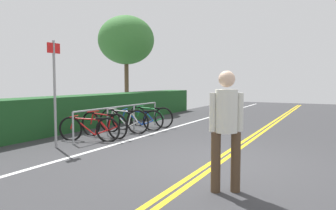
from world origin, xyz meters
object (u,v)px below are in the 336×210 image
Objects in this scene: sign_post_near at (55,85)px; pedestrian at (226,122)px; bike_rack at (122,113)px; bicycle_1 at (104,125)px; bicycle_2 at (124,121)px; bicycle_4 at (150,117)px; bicycle_0 at (89,129)px; tree_mid at (126,40)px; bicycle_3 at (138,120)px.

pedestrian is at bearing -104.09° from sign_post_near.
bicycle_1 is at bearing 178.99° from bike_rack.
bicycle_2 is 0.96× the size of bicycle_4.
bicycle_0 is 8.99m from tree_mid.
bike_rack is at bearing -2.36° from sign_post_near.
bicycle_4 is at bearing -2.48° from bike_rack.
bicycle_2 is (0.07, -0.03, -0.25)m from bike_rack.
bicycle_2 is 1.58m from bicycle_4.
pedestrian is 12.98m from tree_mid.
tree_mid is (5.78, 3.86, 3.37)m from bicycle_2.
bike_rack is 2.73m from sign_post_near.
bicycle_1 is at bearing -150.33° from tree_mid.
bike_rack is 0.90m from bicycle_1.
bicycle_1 is at bearing 178.03° from bicycle_4.
bicycle_0 is 0.66m from bicycle_1.
bicycle_4 is at bearing -137.08° from tree_mid.
sign_post_near reaches higher than pedestrian.
bike_rack is 5.84m from pedestrian.
bicycle_3 is at bearing -2.50° from bicycle_0.
sign_post_near is at bearing -156.10° from tree_mid.
sign_post_near is at bearing 173.08° from bicycle_0.
sign_post_near is at bearing 75.91° from pedestrian.
bicycle_3 is 6.27m from pedestrian.
bicycle_1 is 1.59m from bicycle_3.
pedestrian is (-4.45, -4.37, 0.68)m from bicycle_3.
bicycle_2 reaches higher than bicycle_1.
bicycle_1 is (-0.86, 0.02, -0.26)m from bike_rack.
bicycle_3 is at bearing -8.08° from bicycle_2.
bicycle_4 is at bearing -1.97° from bicycle_1.
bicycle_0 is at bearing -6.92° from sign_post_near.
bicycle_2 is (0.93, -0.04, 0.01)m from bicycle_1.
tree_mid is (4.20, 3.91, 3.38)m from bicycle_4.
bicycle_1 is at bearing 175.13° from bicycle_3.
bicycle_4 reaches higher than bicycle_0.
pedestrian reaches higher than bicycle_3.
pedestrian is 0.68× the size of sign_post_near.
bike_rack is 2.48× the size of bicycle_3.
bicycle_4 is 0.36× the size of tree_mid.
tree_mid reaches higher than bicycle_4.
bike_rack is at bearing 0.82° from bicycle_0.
bicycle_0 is 3.17m from bicycle_4.
bike_rack is 2.42× the size of pedestrian.
tree_mid reaches higher than bicycle_0.
sign_post_near is (-2.57, 0.11, 0.91)m from bike_rack.
bicycle_4 is (2.51, -0.09, -0.00)m from bicycle_1.
pedestrian is at bearing -139.00° from tree_mid.
bike_rack is 1.67m from bicycle_4.
bicycle_2 is at bearing -146.22° from tree_mid.
bicycle_2 reaches higher than bicycle_3.
bicycle_2 is 1.02× the size of bicycle_3.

